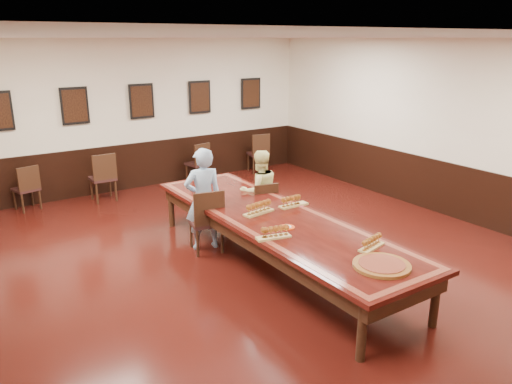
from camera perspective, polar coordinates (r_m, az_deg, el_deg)
floor at (r=7.41m, az=2.17°, el=-8.45°), size 8.00×10.00×0.02m
ceiling at (r=6.68m, az=2.49°, el=17.32°), size 8.00×10.00×0.02m
wall_back at (r=11.24m, az=-12.98°, el=8.60°), size 8.00×0.02×3.20m
wall_right at (r=9.73m, az=21.97°, el=6.52°), size 0.02×10.00×3.20m
chair_man at (r=7.75m, az=-5.75°, el=-3.17°), size 0.57×0.60×1.01m
chair_woman at (r=8.45m, az=0.65°, el=-1.73°), size 0.50×0.53×0.90m
spare_chair_a at (r=10.57m, az=-24.82°, el=0.47°), size 0.52×0.54×0.89m
spare_chair_b at (r=10.60m, az=-17.15°, el=1.69°), size 0.47×0.51×1.00m
spare_chair_c at (r=11.55m, az=-6.74°, el=3.38°), size 0.52×0.55×0.93m
spare_chair_d at (r=12.37m, az=0.22°, el=4.54°), size 0.55×0.58×0.98m
person_man at (r=7.75m, az=-6.04°, el=-0.82°), size 0.66×0.50×1.62m
person_woman at (r=8.46m, az=0.40°, el=0.10°), size 0.79×0.67×1.41m
pink_phone at (r=7.61m, az=4.97°, el=-1.55°), size 0.07×0.13×0.01m
wainscoting at (r=7.20m, az=2.21°, el=-4.78°), size 8.00×10.00×1.00m
conference_table at (r=7.16m, az=2.22°, el=-3.96°), size 1.40×5.00×0.76m
posters at (r=11.14m, az=-12.94°, el=10.08°), size 6.14×0.04×0.74m
flight_a at (r=7.22m, az=0.32°, el=-1.85°), size 0.51×0.23×0.18m
flight_b at (r=7.55m, az=4.23°, el=-1.07°), size 0.48×0.15×0.18m
flight_c at (r=6.36m, az=2.05°, el=-4.65°), size 0.47×0.23×0.17m
flight_d at (r=6.22m, az=13.10°, el=-5.66°), size 0.44×0.23×0.16m
red_plate_grp at (r=6.72m, az=3.58°, el=-4.05°), size 0.21×0.21×0.03m
carved_platter at (r=5.77m, az=14.17°, el=-8.14°), size 0.74×0.74×0.05m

